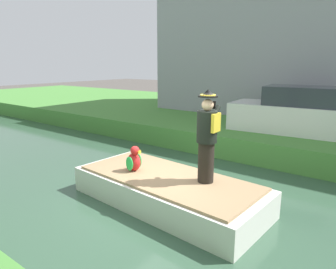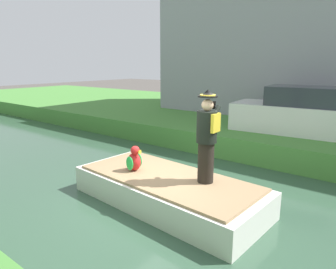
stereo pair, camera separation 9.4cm
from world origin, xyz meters
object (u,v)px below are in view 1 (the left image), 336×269
object	(u,v)px
boat	(167,190)
parked_car_white	(295,113)
parrot_plush	(134,160)
person_pirate	(207,137)

from	to	relation	value
boat	parked_car_white	world-z (taller)	parked_car_white
boat	parked_car_white	bearing A→B (deg)	-11.27
parked_car_white	boat	bearing A→B (deg)	168.73
parrot_plush	parked_car_white	size ratio (longest dim) A/B	0.14
boat	person_pirate	distance (m)	1.49
boat	person_pirate	bearing A→B (deg)	-74.08
person_pirate	parked_car_white	world-z (taller)	person_pirate
boat	parked_car_white	size ratio (longest dim) A/B	1.05
boat	parrot_plush	world-z (taller)	parrot_plush
boat	parrot_plush	size ratio (longest dim) A/B	7.58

